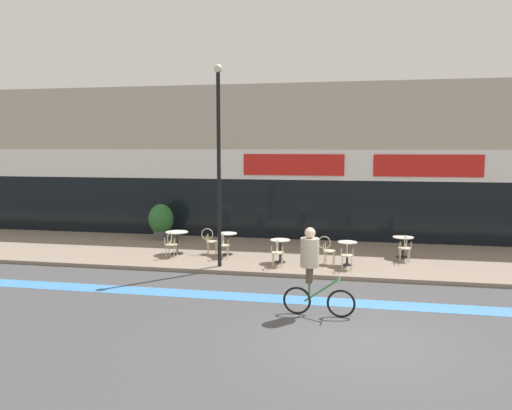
# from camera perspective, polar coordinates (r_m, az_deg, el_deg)

# --- Properties ---
(ground_plane) EXTENTS (120.00, 120.00, 0.00)m
(ground_plane) POSITION_cam_1_polar(r_m,az_deg,el_deg) (10.49, 11.93, -14.95)
(ground_plane) COLOR #424244
(sidewalk_slab) EXTENTS (40.00, 5.50, 0.12)m
(sidewalk_slab) POSITION_cam_1_polar(r_m,az_deg,el_deg) (17.42, 11.53, -5.97)
(sidewalk_slab) COLOR gray
(sidewalk_slab) RESTS_ON ground
(storefront_facade) EXTENTS (40.00, 4.06, 6.32)m
(storefront_facade) POSITION_cam_1_polar(r_m,az_deg,el_deg) (21.74, 11.60, 4.72)
(storefront_facade) COLOR #B2A899
(storefront_facade) RESTS_ON ground
(bike_lane_stripe) EXTENTS (36.00, 0.70, 0.01)m
(bike_lane_stripe) POSITION_cam_1_polar(r_m,az_deg,el_deg) (12.76, 11.74, -10.96)
(bike_lane_stripe) COLOR #3D7AB7
(bike_lane_stripe) RESTS_ON ground
(bistro_table_0) EXTENTS (0.78, 0.78, 0.78)m
(bistro_table_0) POSITION_cam_1_polar(r_m,az_deg,el_deg) (17.58, -9.02, -3.73)
(bistro_table_0) COLOR black
(bistro_table_0) RESTS_ON sidewalk_slab
(bistro_table_1) EXTENTS (0.65, 0.65, 0.75)m
(bistro_table_1) POSITION_cam_1_polar(r_m,az_deg,el_deg) (17.28, -3.28, -3.95)
(bistro_table_1) COLOR black
(bistro_table_1) RESTS_ON sidewalk_slab
(bistro_table_2) EXTENTS (0.64, 0.64, 0.74)m
(bistro_table_2) POSITION_cam_1_polar(r_m,az_deg,el_deg) (16.12, 2.78, -4.74)
(bistro_table_2) COLOR black
(bistro_table_2) RESTS_ON sidewalk_slab
(bistro_table_3) EXTENTS (0.60, 0.60, 0.75)m
(bistro_table_3) POSITION_cam_1_polar(r_m,az_deg,el_deg) (15.97, 10.40, -4.95)
(bistro_table_3) COLOR black
(bistro_table_3) RESTS_ON sidewalk_slab
(bistro_table_4) EXTENTS (0.68, 0.68, 0.71)m
(bistro_table_4) POSITION_cam_1_polar(r_m,az_deg,el_deg) (17.50, 16.45, -4.17)
(bistro_table_4) COLOR black
(bistro_table_4) RESTS_ON sidewalk_slab
(cafe_chair_0_near) EXTENTS (0.40, 0.58, 0.90)m
(cafe_chair_0_near) POSITION_cam_1_polar(r_m,az_deg,el_deg) (17.01, -9.73, -4.25)
(cafe_chair_0_near) COLOR beige
(cafe_chair_0_near) RESTS_ON sidewalk_slab
(cafe_chair_1_near) EXTENTS (0.44, 0.60, 0.90)m
(cafe_chair_1_near) POSITION_cam_1_polar(r_m,az_deg,el_deg) (16.68, -3.78, -4.39)
(cafe_chair_1_near) COLOR beige
(cafe_chair_1_near) RESTS_ON sidewalk_slab
(cafe_chair_1_side) EXTENTS (0.60, 0.45, 0.90)m
(cafe_chair_1_side) POSITION_cam_1_polar(r_m,az_deg,el_deg) (17.43, -5.28, -3.92)
(cafe_chair_1_side) COLOR beige
(cafe_chair_1_side) RESTS_ON sidewalk_slab
(cafe_chair_2_near) EXTENTS (0.41, 0.58, 0.90)m
(cafe_chair_2_near) POSITION_cam_1_polar(r_m,az_deg,el_deg) (15.52, 2.46, -5.22)
(cafe_chair_2_near) COLOR beige
(cafe_chair_2_near) RESTS_ON sidewalk_slab
(cafe_chair_3_near) EXTENTS (0.41, 0.58, 0.90)m
(cafe_chair_3_near) POSITION_cam_1_polar(r_m,az_deg,el_deg) (15.36, 10.37, -5.45)
(cafe_chair_3_near) COLOR beige
(cafe_chair_3_near) RESTS_ON sidewalk_slab
(cafe_chair_3_side) EXTENTS (0.60, 0.45, 0.90)m
(cafe_chair_3_side) POSITION_cam_1_polar(r_m,az_deg,el_deg) (16.00, 8.15, -4.92)
(cafe_chair_3_side) COLOR beige
(cafe_chair_3_side) RESTS_ON sidewalk_slab
(cafe_chair_4_near) EXTENTS (0.42, 0.58, 0.90)m
(cafe_chair_4_near) POSITION_cam_1_polar(r_m,az_deg,el_deg) (16.88, 16.67, -4.53)
(cafe_chair_4_near) COLOR beige
(cafe_chair_4_near) RESTS_ON sidewalk_slab
(planter_pot) EXTENTS (1.00, 1.00, 1.42)m
(planter_pot) POSITION_cam_1_polar(r_m,az_deg,el_deg) (20.42, -10.80, -1.77)
(planter_pot) COLOR #4C4C51
(planter_pot) RESTS_ON sidewalk_slab
(lamp_post) EXTENTS (0.26, 0.26, 6.17)m
(lamp_post) POSITION_cam_1_polar(r_m,az_deg,el_deg) (15.31, -4.28, 5.86)
(lamp_post) COLOR black
(lamp_post) RESTS_ON sidewalk_slab
(cyclist_0) EXTENTS (1.65, 0.49, 2.04)m
(cyclist_0) POSITION_cam_1_polar(r_m,az_deg,el_deg) (11.43, 6.41, -6.76)
(cyclist_0) COLOR black
(cyclist_0) RESTS_ON ground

